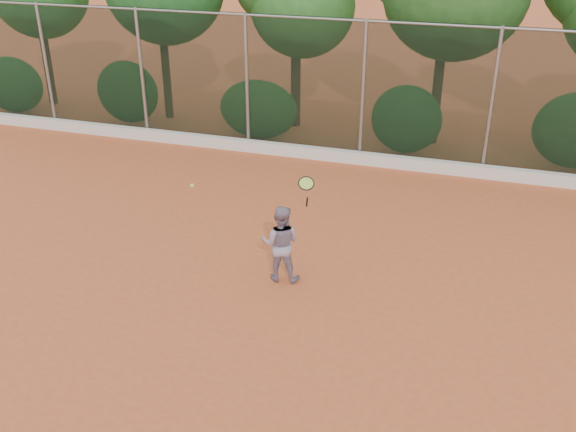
% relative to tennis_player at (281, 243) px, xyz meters
% --- Properties ---
extents(ground, '(80.00, 80.00, 0.00)m').
position_rel_tennis_player_xyz_m(ground, '(0.14, -1.04, -0.69)').
color(ground, '#BD552C').
rests_on(ground, ground).
extents(concrete_curb, '(24.00, 0.20, 0.30)m').
position_rel_tennis_player_xyz_m(concrete_curb, '(0.14, 5.78, -0.54)').
color(concrete_curb, silver).
rests_on(concrete_curb, ground).
extents(tennis_player, '(0.73, 0.60, 1.38)m').
position_rel_tennis_player_xyz_m(tennis_player, '(0.00, 0.00, 0.00)').
color(tennis_player, gray).
rests_on(tennis_player, ground).
extents(chainlink_fence, '(24.09, 0.09, 3.50)m').
position_rel_tennis_player_xyz_m(chainlink_fence, '(0.14, 5.96, 1.17)').
color(chainlink_fence, black).
rests_on(chainlink_fence, ground).
extents(tennis_racket, '(0.32, 0.30, 0.55)m').
position_rel_tennis_player_xyz_m(tennis_racket, '(0.49, -0.18, 1.21)').
color(tennis_racket, black).
rests_on(tennis_racket, ground).
extents(tennis_ball_in_flight, '(0.07, 0.07, 0.07)m').
position_rel_tennis_player_xyz_m(tennis_ball_in_flight, '(-1.35, -0.47, 1.09)').
color(tennis_ball_in_flight, '#C1E033').
rests_on(tennis_ball_in_flight, ground).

